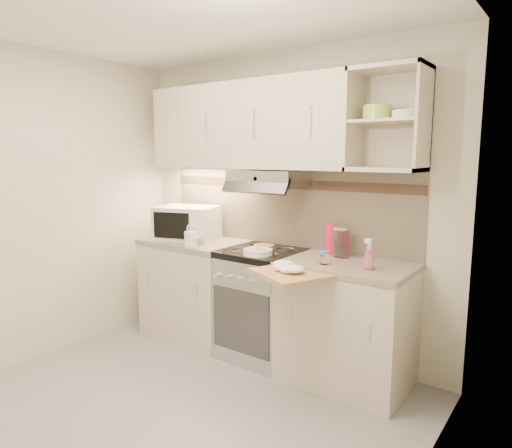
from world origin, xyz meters
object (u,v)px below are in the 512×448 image
at_px(spray_bottle, 369,257).
at_px(cutting_board, 291,274).
at_px(microwave, 187,223).
at_px(plate_stack, 258,252).
at_px(electric_range, 262,303).
at_px(pink_pitcher, 333,239).
at_px(glass_jar, 341,242).
at_px(watering_can, 192,238).

height_order(spray_bottle, cutting_board, spray_bottle).
height_order(microwave, plate_stack, microwave).
height_order(electric_range, pink_pitcher, pink_pitcher).
xyz_separation_m(plate_stack, pink_pitcher, (0.46, 0.36, 0.09)).
relative_size(plate_stack, spray_bottle, 1.01).
relative_size(glass_jar, spray_bottle, 1.04).
height_order(plate_stack, pink_pitcher, pink_pitcher).
relative_size(electric_range, watering_can, 4.02).
bearing_deg(cutting_board, spray_bottle, 61.49).
bearing_deg(microwave, plate_stack, -27.86).
bearing_deg(plate_stack, pink_pitcher, 38.54).
distance_m(watering_can, pink_pitcher, 1.18).
relative_size(watering_can, plate_stack, 0.98).
bearing_deg(cutting_board, pink_pitcher, 113.95).
xyz_separation_m(electric_range, plate_stack, (0.07, -0.16, 0.47)).
height_order(microwave, pink_pitcher, microwave).
xyz_separation_m(electric_range, cutting_board, (0.52, -0.40, 0.42)).
relative_size(microwave, pink_pitcher, 2.72).
bearing_deg(pink_pitcher, electric_range, -175.21).
height_order(electric_range, microwave, microwave).
distance_m(watering_can, plate_stack, 0.65).
distance_m(watering_can, spray_bottle, 1.52).
distance_m(electric_range, microwave, 1.03).
bearing_deg(pink_pitcher, plate_stack, -157.33).
bearing_deg(spray_bottle, cutting_board, -157.68).
bearing_deg(cutting_board, microwave, -171.96).
relative_size(electric_range, pink_pitcher, 3.94).
relative_size(watering_can, spray_bottle, 1.00).
xyz_separation_m(plate_stack, spray_bottle, (0.87, 0.07, 0.07)).
bearing_deg(cutting_board, glass_jar, 103.42).
height_order(microwave, spray_bottle, microwave).
bearing_deg(plate_stack, microwave, 169.90).
xyz_separation_m(microwave, spray_bottle, (1.78, -0.09, -0.06)).
height_order(electric_range, spray_bottle, spray_bottle).
xyz_separation_m(pink_pitcher, spray_bottle, (0.41, -0.29, -0.03)).
bearing_deg(pink_pitcher, watering_can, -175.06).
bearing_deg(watering_can, cutting_board, -5.93).
xyz_separation_m(watering_can, glass_jar, (1.20, 0.36, 0.05)).
bearing_deg(plate_stack, glass_jar, 28.55).
xyz_separation_m(microwave, pink_pitcher, (1.37, 0.20, -0.03)).
xyz_separation_m(electric_range, microwave, (-0.84, -0.00, 0.60)).
bearing_deg(pink_pitcher, microwave, 172.41).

